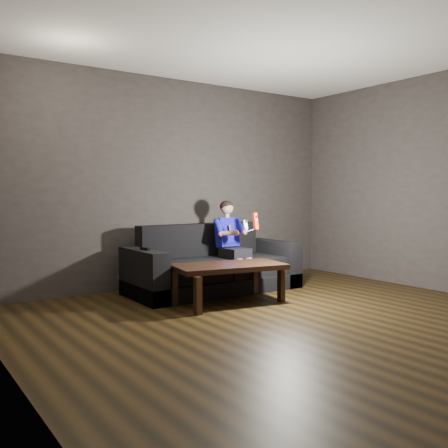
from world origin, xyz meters
TOP-DOWN VIEW (x-y plane):
  - floor at (0.00, 0.00)m, footprint 5.00×5.00m
  - back_wall at (0.00, 2.50)m, footprint 5.00×0.04m
  - left_wall at (-2.50, 0.00)m, footprint 0.04×5.00m
  - ceiling at (0.00, 0.00)m, footprint 5.00×5.00m
  - sofa at (0.19, 1.86)m, footprint 2.12×0.92m
  - child at (0.43, 1.80)m, footprint 0.41×0.50m
  - wii_remote_red at (0.51, 1.41)m, footprint 0.05×0.08m
  - nunchuk_white at (0.36, 1.41)m, footprint 0.08×0.10m
  - wii_remote_black at (-0.76, 1.78)m, footprint 0.06×0.16m
  - coffee_table at (-0.06, 1.15)m, footprint 1.29×0.80m

SIDE VIEW (x-z plane):
  - floor at x=0.00m, z-range 0.00..0.00m
  - sofa at x=0.19m, z-range -0.14..0.68m
  - coffee_table at x=-0.06m, z-range 0.16..0.60m
  - wii_remote_black at x=-0.76m, z-range 0.58..0.61m
  - child at x=0.43m, z-range 0.17..1.18m
  - nunchuk_white at x=0.36m, z-range 0.76..0.91m
  - wii_remote_red at x=0.51m, z-range 0.78..0.98m
  - back_wall at x=0.00m, z-range 0.00..2.70m
  - left_wall at x=-2.50m, z-range 0.00..2.70m
  - ceiling at x=0.00m, z-range 2.69..2.71m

